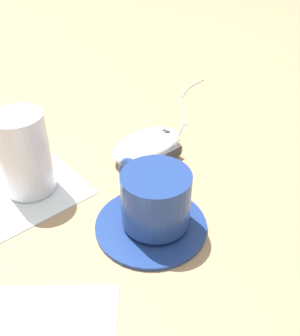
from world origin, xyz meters
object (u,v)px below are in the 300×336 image
at_px(coffee_cup, 154,197).
at_px(drinking_glass, 24,154).
at_px(saucer, 151,224).
at_px(computer_mouse, 149,146).

bearing_deg(coffee_cup, drinking_glass, 16.86).
relative_size(saucer, computer_mouse, 1.02).
relative_size(computer_mouse, drinking_glass, 1.20).
xyz_separation_m(computer_mouse, drinking_glass, (0.07, 0.16, 0.04)).
height_order(coffee_cup, drinking_glass, drinking_glass).
height_order(coffee_cup, computer_mouse, coffee_cup).
bearing_deg(computer_mouse, saucer, 130.22).
xyz_separation_m(saucer, computer_mouse, (0.09, -0.11, 0.01)).
distance_m(saucer, computer_mouse, 0.15).
distance_m(saucer, drinking_glass, 0.18).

